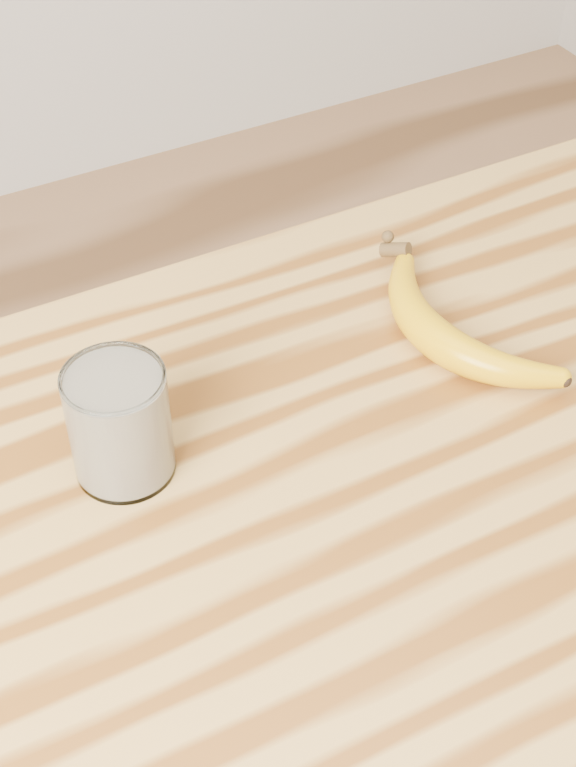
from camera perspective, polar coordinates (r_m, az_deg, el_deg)
name	(u,v)px	position (r m, az deg, el deg)	size (l,w,h in m)	color
table	(336,641)	(0.95, 2.60, -13.59)	(1.20, 0.80, 0.90)	#B0823D
smoothie_glass	(119,424)	(0.87, -8.99, -2.12)	(0.08, 0.08, 0.11)	white
banana	(435,339)	(1.00, 7.86, 2.36)	(0.12, 0.31, 0.04)	#D49809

